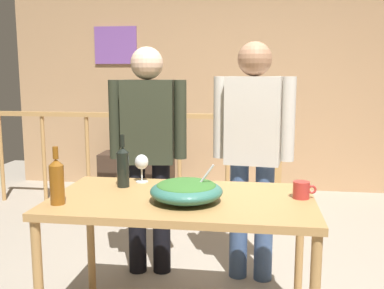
{
  "coord_description": "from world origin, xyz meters",
  "views": [
    {
      "loc": [
        0.12,
        -3.01,
        1.47
      ],
      "look_at": [
        -0.27,
        -0.31,
        1.03
      ],
      "focal_mm": 41.68,
      "sensor_mm": 36.0,
      "label": 1
    }
  ],
  "objects_px": {
    "tv_console": "(137,172)",
    "stair_railing": "(176,147)",
    "wine_bottle_amber": "(57,181)",
    "person_standing_right": "(253,143)",
    "wine_bottle_dark": "(123,166)",
    "person_standing_left": "(148,143)",
    "wine_glass": "(142,163)",
    "framed_picture": "(116,45)",
    "serving_table": "(182,211)",
    "flat_screen_tv": "(135,132)",
    "mug_red": "(302,190)",
    "salad_bowl": "(186,190)"
  },
  "relations": [
    {
      "from": "flat_screen_tv",
      "to": "wine_bottle_amber",
      "type": "relative_size",
      "value": 2.1
    },
    {
      "from": "framed_picture",
      "to": "mug_red",
      "type": "height_order",
      "value": "framed_picture"
    },
    {
      "from": "stair_railing",
      "to": "wine_glass",
      "type": "relative_size",
      "value": 18.42
    },
    {
      "from": "wine_glass",
      "to": "wine_bottle_amber",
      "type": "height_order",
      "value": "wine_bottle_amber"
    },
    {
      "from": "tv_console",
      "to": "stair_railing",
      "type": "bearing_deg",
      "value": -46.61
    },
    {
      "from": "wine_bottle_dark",
      "to": "person_standing_left",
      "type": "bearing_deg",
      "value": 88.92
    },
    {
      "from": "framed_picture",
      "to": "salad_bowl",
      "type": "distance_m",
      "value": 3.79
    },
    {
      "from": "wine_glass",
      "to": "mug_red",
      "type": "xyz_separation_m",
      "value": [
        0.94,
        -0.23,
        -0.07
      ]
    },
    {
      "from": "framed_picture",
      "to": "wine_bottle_amber",
      "type": "relative_size",
      "value": 1.83
    },
    {
      "from": "framed_picture",
      "to": "wine_bottle_dark",
      "type": "distance_m",
      "value": 3.4
    },
    {
      "from": "tv_console",
      "to": "wine_glass",
      "type": "height_order",
      "value": "wine_glass"
    },
    {
      "from": "tv_console",
      "to": "serving_table",
      "type": "distance_m",
      "value": 3.23
    },
    {
      "from": "mug_red",
      "to": "wine_bottle_amber",
      "type": "bearing_deg",
      "value": -167.09
    },
    {
      "from": "wine_bottle_dark",
      "to": "person_standing_left",
      "type": "relative_size",
      "value": 0.19
    },
    {
      "from": "wine_glass",
      "to": "wine_bottle_dark",
      "type": "distance_m",
      "value": 0.15
    },
    {
      "from": "stair_railing",
      "to": "mug_red",
      "type": "distance_m",
      "value": 2.54
    },
    {
      "from": "stair_railing",
      "to": "serving_table",
      "type": "height_order",
      "value": "stair_railing"
    },
    {
      "from": "wine_bottle_amber",
      "to": "person_standing_right",
      "type": "xyz_separation_m",
      "value": [
        0.99,
        0.97,
        0.07
      ]
    },
    {
      "from": "wine_bottle_dark",
      "to": "person_standing_left",
      "type": "distance_m",
      "value": 0.58
    },
    {
      "from": "tv_console",
      "to": "mug_red",
      "type": "xyz_separation_m",
      "value": [
        1.72,
        -2.93,
        0.61
      ]
    },
    {
      "from": "wine_bottle_amber",
      "to": "person_standing_left",
      "type": "height_order",
      "value": "person_standing_left"
    },
    {
      "from": "tv_console",
      "to": "flat_screen_tv",
      "type": "distance_m",
      "value": 0.52
    },
    {
      "from": "salad_bowl",
      "to": "person_standing_right",
      "type": "distance_m",
      "value": 0.91
    },
    {
      "from": "person_standing_right",
      "to": "serving_table",
      "type": "bearing_deg",
      "value": 71.06
    },
    {
      "from": "mug_red",
      "to": "tv_console",
      "type": "bearing_deg",
      "value": 120.37
    },
    {
      "from": "stair_railing",
      "to": "mug_red",
      "type": "height_order",
      "value": "stair_railing"
    },
    {
      "from": "wine_bottle_dark",
      "to": "person_standing_right",
      "type": "distance_m",
      "value": 0.96
    },
    {
      "from": "framed_picture",
      "to": "wine_bottle_dark",
      "type": "bearing_deg",
      "value": -71.91
    },
    {
      "from": "wine_bottle_amber",
      "to": "mug_red",
      "type": "height_order",
      "value": "wine_bottle_amber"
    },
    {
      "from": "wine_glass",
      "to": "wine_bottle_amber",
      "type": "distance_m",
      "value": 0.6
    },
    {
      "from": "salad_bowl",
      "to": "mug_red",
      "type": "bearing_deg",
      "value": 14.13
    },
    {
      "from": "wine_bottle_dark",
      "to": "flat_screen_tv",
      "type": "bearing_deg",
      "value": 103.94
    },
    {
      "from": "wine_bottle_amber",
      "to": "framed_picture",
      "type": "bearing_deg",
      "value": 102.64
    },
    {
      "from": "wine_bottle_amber",
      "to": "mug_red",
      "type": "relative_size",
      "value": 2.41
    },
    {
      "from": "tv_console",
      "to": "mug_red",
      "type": "bearing_deg",
      "value": -59.63
    },
    {
      "from": "flat_screen_tv",
      "to": "wine_glass",
      "type": "distance_m",
      "value": 2.79
    },
    {
      "from": "person_standing_left",
      "to": "tv_console",
      "type": "bearing_deg",
      "value": -79.86
    },
    {
      "from": "person_standing_right",
      "to": "tv_console",
      "type": "bearing_deg",
      "value": -49.9
    },
    {
      "from": "wine_glass",
      "to": "mug_red",
      "type": "relative_size",
      "value": 1.4
    },
    {
      "from": "framed_picture",
      "to": "salad_bowl",
      "type": "xyz_separation_m",
      "value": [
        1.44,
        -3.38,
        -0.96
      ]
    },
    {
      "from": "tv_console",
      "to": "wine_glass",
      "type": "bearing_deg",
      "value": -74.01
    },
    {
      "from": "mug_red",
      "to": "person_standing_right",
      "type": "distance_m",
      "value": 0.75
    },
    {
      "from": "person_standing_left",
      "to": "salad_bowl",
      "type": "bearing_deg",
      "value": 108.71
    },
    {
      "from": "person_standing_left",
      "to": "person_standing_right",
      "type": "height_order",
      "value": "person_standing_right"
    },
    {
      "from": "framed_picture",
      "to": "person_standing_right",
      "type": "bearing_deg",
      "value": -55.04
    },
    {
      "from": "framed_picture",
      "to": "person_standing_left",
      "type": "bearing_deg",
      "value": -67.91
    },
    {
      "from": "serving_table",
      "to": "mug_red",
      "type": "distance_m",
      "value": 0.66
    },
    {
      "from": "salad_bowl",
      "to": "person_standing_left",
      "type": "relative_size",
      "value": 0.23
    },
    {
      "from": "wine_glass",
      "to": "flat_screen_tv",
      "type": "bearing_deg",
      "value": 106.17
    },
    {
      "from": "flat_screen_tv",
      "to": "mug_red",
      "type": "distance_m",
      "value": 3.37
    }
  ]
}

